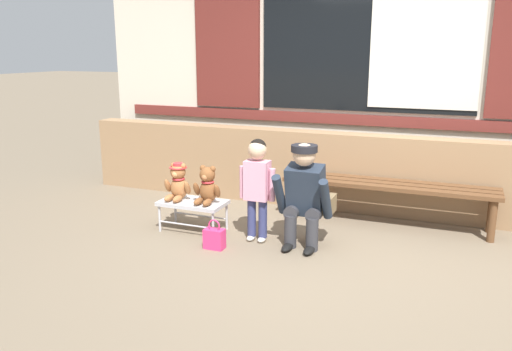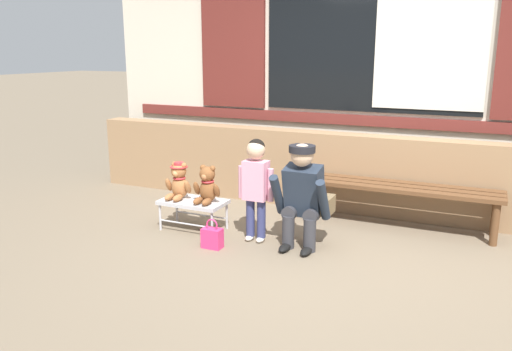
{
  "view_description": "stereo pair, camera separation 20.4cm",
  "coord_description": "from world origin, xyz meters",
  "views": [
    {
      "loc": [
        1.06,
        -4.07,
        1.74
      ],
      "look_at": [
        -0.74,
        0.43,
        0.55
      ],
      "focal_mm": 36.3,
      "sensor_mm": 36.0,
      "label": 1
    },
    {
      "loc": [
        1.25,
        -3.99,
        1.74
      ],
      "look_at": [
        -0.74,
        0.43,
        0.55
      ],
      "focal_mm": 36.3,
      "sensor_mm": 36.0,
      "label": 2
    }
  ],
  "objects": [
    {
      "name": "ground_plane",
      "position": [
        0.0,
        0.0,
        0.0
      ],
      "size": [
        60.0,
        60.0,
        0.0
      ],
      "primitive_type": "plane",
      "color": "#756651"
    },
    {
      "name": "brick_low_wall",
      "position": [
        0.0,
        1.43,
        0.42
      ],
      "size": [
        6.53,
        0.25,
        0.85
      ],
      "primitive_type": "cube",
      "color": "#997551",
      "rests_on": "ground"
    },
    {
      "name": "shop_facade",
      "position": [
        0.0,
        1.94,
        1.88
      ],
      "size": [
        6.66,
        0.26,
        3.75
      ],
      "color": "beige",
      "rests_on": "ground"
    },
    {
      "name": "wooden_bench_long",
      "position": [
        0.43,
        1.06,
        0.37
      ],
      "size": [
        2.1,
        0.4,
        0.44
      ],
      "color": "brown",
      "rests_on": "ground"
    },
    {
      "name": "small_display_bench",
      "position": [
        -1.3,
        0.18,
        0.27
      ],
      "size": [
        0.64,
        0.36,
        0.3
      ],
      "color": "#BCBCC1",
      "rests_on": "ground"
    },
    {
      "name": "teddy_bear_with_hat",
      "position": [
        -1.46,
        0.18,
        0.47
      ],
      "size": [
        0.28,
        0.27,
        0.36
      ],
      "color": "#A86B3D",
      "rests_on": "small_display_bench"
    },
    {
      "name": "teddy_bear_plain",
      "position": [
        -1.14,
        0.18,
        0.46
      ],
      "size": [
        0.28,
        0.26,
        0.36
      ],
      "color": "brown",
      "rests_on": "small_display_bench"
    },
    {
      "name": "child_standing",
      "position": [
        -0.62,
        0.15,
        0.59
      ],
      "size": [
        0.35,
        0.18,
        0.96
      ],
      "color": "navy",
      "rests_on": "ground"
    },
    {
      "name": "adult_crouching",
      "position": [
        -0.17,
        0.18,
        0.48
      ],
      "size": [
        0.5,
        0.49,
        0.95
      ],
      "color": "#333338",
      "rests_on": "ground"
    },
    {
      "name": "handbag_on_ground",
      "position": [
        -0.9,
        -0.18,
        0.1
      ],
      "size": [
        0.18,
        0.11,
        0.27
      ],
      "color": "#E53370",
      "rests_on": "ground"
    }
  ]
}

